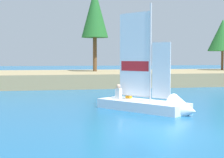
# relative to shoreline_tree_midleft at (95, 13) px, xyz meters

# --- Properties ---
(ground_plane) EXTENTS (200.00, 200.00, 0.00)m
(ground_plane) POSITION_rel_shoreline_tree_midleft_xyz_m (-1.32, -23.12, -6.90)
(ground_plane) COLOR #195684
(shore_bank) EXTENTS (80.00, 11.63, 1.19)m
(shore_bank) POSITION_rel_shoreline_tree_midleft_xyz_m (-1.32, -0.70, -6.31)
(shore_bank) COLOR #897A56
(shore_bank) RESTS_ON ground
(shoreline_tree_midleft) EXTENTS (2.63, 2.63, 8.21)m
(shoreline_tree_midleft) POSITION_rel_shoreline_tree_midleft_xyz_m (0.00, 0.00, 0.00)
(shoreline_tree_midleft) COLOR brown
(shoreline_tree_midleft) RESTS_ON shore_bank
(shoreline_tree_centre) EXTENTS (3.22, 3.22, 5.55)m
(shoreline_tree_centre) POSITION_rel_shoreline_tree_midleft_xyz_m (14.25, 0.83, -1.91)
(shoreline_tree_centre) COLOR brown
(shoreline_tree_centre) RESTS_ON shore_bank
(sailboat) EXTENTS (4.23, 4.99, 5.54)m
(sailboat) POSITION_rel_shoreline_tree_midleft_xyz_m (-0.01, -18.64, -6.52)
(sailboat) COLOR silver
(sailboat) RESTS_ON ground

